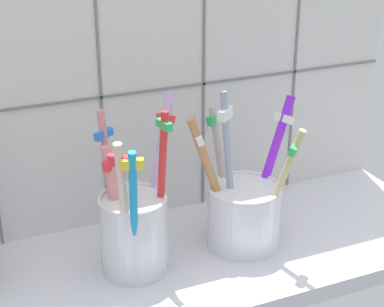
% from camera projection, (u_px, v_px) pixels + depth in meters
% --- Properties ---
extents(counter_slab, '(0.64, 0.22, 0.02)m').
position_uv_depth(counter_slab, '(191.00, 262.00, 0.72)').
color(counter_slab, silver).
rests_on(counter_slab, ground).
extents(tile_wall_back, '(0.64, 0.02, 0.45)m').
position_uv_depth(tile_wall_back, '(150.00, 53.00, 0.74)').
color(tile_wall_back, silver).
rests_on(tile_wall_back, ground).
extents(toothbrush_cup_left, '(0.10, 0.09, 0.18)m').
position_uv_depth(toothbrush_cup_left, '(135.00, 227.00, 0.67)').
color(toothbrush_cup_left, silver).
rests_on(toothbrush_cup_left, counter_slab).
extents(toothbrush_cup_right, '(0.14, 0.11, 0.18)m').
position_uv_depth(toothbrush_cup_right, '(245.00, 210.00, 0.72)').
color(toothbrush_cup_right, silver).
rests_on(toothbrush_cup_right, counter_slab).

